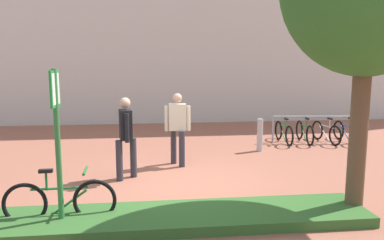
% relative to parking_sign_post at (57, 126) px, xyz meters
% --- Properties ---
extents(ground_plane, '(60.00, 60.00, 0.00)m').
position_rel_parking_sign_post_xyz_m(ground_plane, '(1.97, 1.72, -1.54)').
color(ground_plane, '#9E5B47').
extents(planter_strip, '(7.00, 1.10, 0.16)m').
position_rel_parking_sign_post_xyz_m(planter_strip, '(1.16, 0.00, -1.46)').
color(planter_strip, '#336028').
rests_on(planter_strip, ground).
extents(parking_sign_post, '(0.08, 0.36, 2.34)m').
position_rel_parking_sign_post_xyz_m(parking_sign_post, '(0.00, 0.00, 0.00)').
color(parking_sign_post, '#2D7238').
rests_on(parking_sign_post, ground).
extents(bike_at_sign, '(1.68, 0.42, 0.86)m').
position_rel_parking_sign_post_xyz_m(bike_at_sign, '(-0.05, 0.19, -1.19)').
color(bike_at_sign, black).
rests_on(bike_at_sign, ground).
extents(bike_rack_cluster, '(2.64, 1.71, 0.83)m').
position_rel_parking_sign_post_xyz_m(bike_rack_cluster, '(6.36, 5.35, -1.19)').
color(bike_rack_cluster, '#99999E').
rests_on(bike_rack_cluster, ground).
extents(bollard_steel, '(0.16, 0.16, 0.90)m').
position_rel_parking_sign_post_xyz_m(bollard_steel, '(4.34, 4.45, -1.09)').
color(bollard_steel, '#ADADB2').
rests_on(bollard_steel, ground).
extents(person_shirt_blue, '(0.61, 0.46, 1.72)m').
position_rel_parking_sign_post_xyz_m(person_shirt_blue, '(1.97, 3.28, -0.55)').
color(person_shirt_blue, '#2D2D38').
rests_on(person_shirt_blue, ground).
extents(person_suited_dark, '(0.42, 0.60, 1.72)m').
position_rel_parking_sign_post_xyz_m(person_suited_dark, '(0.82, 2.33, -0.55)').
color(person_suited_dark, '#2D2D38').
rests_on(person_suited_dark, ground).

